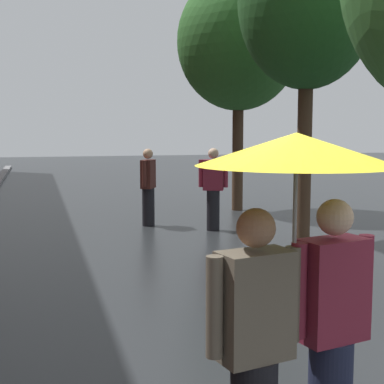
{
  "coord_description": "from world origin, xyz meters",
  "views": [
    {
      "loc": [
        -1.75,
        -3.14,
        2.02
      ],
      "look_at": [
        -0.16,
        2.63,
        1.35
      ],
      "focal_mm": 52.52,
      "sensor_mm": 36.0,
      "label": 1
    }
  ],
  "objects_px": {
    "street_tree_1": "(308,2)",
    "pedestrian_walking_far": "(213,189)",
    "pedestrian_walking_midground": "(148,187)",
    "street_tree_2": "(239,42)",
    "couple_under_umbrella": "(295,253)"
  },
  "relations": [
    {
      "from": "pedestrian_walking_midground",
      "to": "pedestrian_walking_far",
      "type": "xyz_separation_m",
      "value": [
        1.15,
        -0.88,
        0.02
      ]
    },
    {
      "from": "pedestrian_walking_far",
      "to": "couple_under_umbrella",
      "type": "bearing_deg",
      "value": -104.44
    },
    {
      "from": "pedestrian_walking_midground",
      "to": "pedestrian_walking_far",
      "type": "distance_m",
      "value": 1.45
    },
    {
      "from": "couple_under_umbrella",
      "to": "pedestrian_walking_midground",
      "type": "bearing_deg",
      "value": 84.29
    },
    {
      "from": "pedestrian_walking_midground",
      "to": "couple_under_umbrella",
      "type": "bearing_deg",
      "value": -95.71
    },
    {
      "from": "pedestrian_walking_midground",
      "to": "pedestrian_walking_far",
      "type": "height_order",
      "value": "pedestrian_walking_far"
    },
    {
      "from": "street_tree_1",
      "to": "pedestrian_walking_far",
      "type": "height_order",
      "value": "street_tree_1"
    },
    {
      "from": "pedestrian_walking_far",
      "to": "pedestrian_walking_midground",
      "type": "bearing_deg",
      "value": 142.4
    },
    {
      "from": "couple_under_umbrella",
      "to": "pedestrian_walking_far",
      "type": "xyz_separation_m",
      "value": [
        2.02,
        7.84,
        -0.49
      ]
    },
    {
      "from": "couple_under_umbrella",
      "to": "pedestrian_walking_far",
      "type": "height_order",
      "value": "couple_under_umbrella"
    },
    {
      "from": "street_tree_1",
      "to": "pedestrian_walking_far",
      "type": "relative_size",
      "value": 3.58
    },
    {
      "from": "pedestrian_walking_midground",
      "to": "pedestrian_walking_far",
      "type": "relative_size",
      "value": 0.98
    },
    {
      "from": "street_tree_2",
      "to": "pedestrian_walking_far",
      "type": "bearing_deg",
      "value": -119.5
    },
    {
      "from": "street_tree_2",
      "to": "pedestrian_walking_far",
      "type": "height_order",
      "value": "street_tree_2"
    },
    {
      "from": "pedestrian_walking_far",
      "to": "street_tree_1",
      "type": "bearing_deg",
      "value": -40.02
    }
  ]
}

